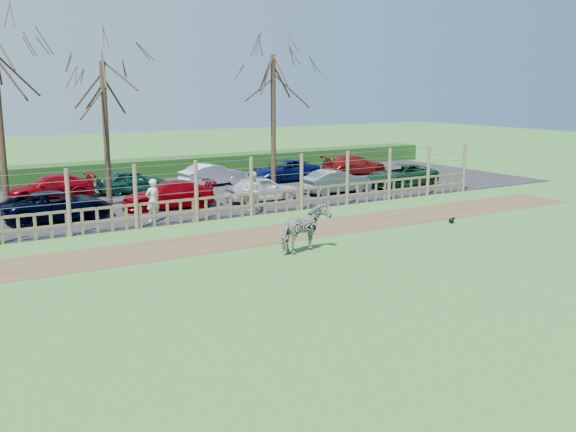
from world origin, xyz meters
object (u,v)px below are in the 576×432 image
crow (452,220)px  car_2 (58,205)px  car_6 (401,176)px  visitor_a (153,200)px  car_5 (336,181)px  visitor_b (252,191)px  car_12 (284,171)px  tree_right (273,89)px  zebra (305,229)px  car_3 (168,195)px  tree_mid (104,99)px  car_10 (132,181)px  car_11 (212,175)px  car_9 (50,188)px  car_4 (262,189)px  car_13 (355,165)px

crow → car_2: bearing=147.3°
car_6 → visitor_a: bearing=-87.1°
crow → car_5: size_ratio=0.08×
car_2 → visitor_a: bearing=-128.8°
visitor_b → car_12: (5.77, 7.03, -0.26)m
tree_right → car_5: 5.91m
zebra → car_2: (-5.93, 9.47, -0.14)m
visitor_a → car_12: visitor_a is taller
car_3 → visitor_a: bearing=-25.7°
tree_right → car_5: (1.84, -3.21, -4.60)m
visitor_b → car_6: size_ratio=0.40×
crow → car_6: (4.48, 8.26, 0.52)m
tree_mid → car_2: size_ratio=1.58×
tree_right → car_12: tree_right is taller
car_2 → crow: bearing=-126.3°
car_3 → car_12: bearing=124.7°
visitor_b → car_3: (-2.93, 2.49, -0.26)m
visitor_a → car_10: (1.46, 7.36, -0.26)m
tree_mid → car_11: tree_mid is taller
car_9 → car_11: same height
car_4 → car_9: 10.18m
car_3 → car_11: same height
zebra → car_9: (-5.26, 14.50, -0.14)m
car_9 → car_11: size_ratio=1.14×
car_9 → tree_mid: bearing=37.7°
car_10 → crow: bearing=-148.3°
car_6 → tree_mid: bearing=-104.7°
car_3 → car_4: same height
visitor_a → car_11: (6.01, 7.52, -0.26)m
tree_mid → zebra: bearing=-75.0°
crow → car_10: size_ratio=0.08×
car_2 → car_12: same height
tree_mid → car_12: (10.72, 2.34, -4.23)m
car_9 → car_10: bearing=90.4°
car_11 → zebra: bearing=160.4°
tree_right → visitor_b: (-4.05, -5.19, -4.34)m
car_2 → car_13: same height
tree_right → car_6: tree_right is taller
car_10 → tree_right: bearing=-108.4°
visitor_a → car_5: bearing=174.1°
tree_right → visitor_a: 10.86m
car_3 → zebra: bearing=13.8°
car_2 → car_9: bearing=-11.2°
zebra → crow: 7.60m
visitor_a → car_2: (-3.24, 2.28, -0.26)m
crow → car_5: (0.16, 8.28, 0.52)m
zebra → visitor_b: size_ratio=1.07×
car_9 → car_13: same height
zebra → car_5: bearing=-57.0°
visitor_b → car_11: size_ratio=0.47×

